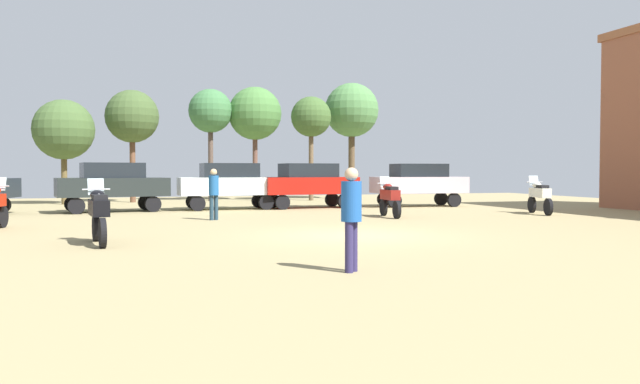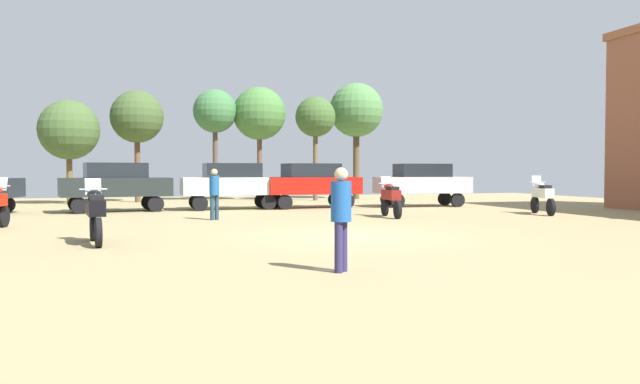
# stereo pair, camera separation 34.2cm
# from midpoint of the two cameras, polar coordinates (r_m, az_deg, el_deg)

# --- Properties ---
(ground_plane) EXTENTS (44.00, 52.00, 0.02)m
(ground_plane) POSITION_cam_midpoint_polar(r_m,az_deg,el_deg) (16.27, 3.29, -4.01)
(ground_plane) COLOR #97875C
(motorcycle_3) EXTENTS (0.65, 2.15, 1.50)m
(motorcycle_3) POSITION_cam_midpoint_polar(r_m,az_deg,el_deg) (15.15, -19.16, -1.74)
(motorcycle_3) COLOR black
(motorcycle_3) RESTS_ON ground
(motorcycle_5) EXTENTS (0.62, 2.13, 1.47)m
(motorcycle_5) POSITION_cam_midpoint_polar(r_m,az_deg,el_deg) (22.70, 6.89, -0.48)
(motorcycle_5) COLOR black
(motorcycle_5) RESTS_ON ground
(motorcycle_6) EXTENTS (0.79, 2.22, 1.48)m
(motorcycle_6) POSITION_cam_midpoint_polar(r_m,az_deg,el_deg) (25.57, 19.95, -0.29)
(motorcycle_6) COLOR black
(motorcycle_6) RESTS_ON ground
(car_2) EXTENTS (4.44, 2.16, 2.00)m
(car_2) POSITION_cam_midpoint_polar(r_m,az_deg,el_deg) (28.13, -0.48, 0.92)
(car_2) COLOR black
(car_2) RESTS_ON ground
(car_3) EXTENTS (4.55, 2.52, 2.00)m
(car_3) POSITION_cam_midpoint_polar(r_m,az_deg,el_deg) (26.81, -17.75, 0.77)
(car_3) COLOR black
(car_3) RESTS_ON ground
(car_4) EXTENTS (4.40, 2.05, 2.00)m
(car_4) POSITION_cam_midpoint_polar(r_m,az_deg,el_deg) (29.68, 9.59, 0.94)
(car_4) COLOR black
(car_4) RESTS_ON ground
(car_5) EXTENTS (4.35, 1.92, 2.00)m
(car_5) POSITION_cam_midpoint_polar(r_m,az_deg,el_deg) (27.37, -7.65, 0.87)
(car_5) COLOR black
(car_5) RESTS_ON ground
(person_1) EXTENTS (0.48, 0.48, 1.73)m
(person_1) POSITION_cam_midpoint_polar(r_m,az_deg,el_deg) (10.34, 2.87, -1.75)
(person_1) COLOR #29244C
(person_1) RESTS_ON ground
(person_2) EXTENTS (0.43, 0.43, 1.74)m
(person_2) POSITION_cam_midpoint_polar(r_m,az_deg,el_deg) (21.56, -9.15, 0.17)
(person_2) COLOR #1F3645
(person_2) RESTS_ON ground
(tree_1) EXTENTS (2.99, 2.99, 5.22)m
(tree_1) POSITION_cam_midpoint_polar(r_m,az_deg,el_deg) (33.82, -21.62, 5.25)
(tree_1) COLOR brown
(tree_1) RESTS_ON ground
(tree_2) EXTENTS (3.18, 3.18, 6.85)m
(tree_2) POSITION_cam_midpoint_polar(r_m,az_deg,el_deg) (37.29, 3.59, 7.37)
(tree_2) COLOR brown
(tree_2) RESTS_ON ground
(tree_4) EXTENTS (2.27, 2.27, 5.85)m
(tree_4) POSITION_cam_midpoint_polar(r_m,az_deg,el_deg) (35.41, -0.14, 6.76)
(tree_4) COLOR brown
(tree_4) RESTS_ON ground
(tree_5) EXTENTS (2.78, 2.78, 5.94)m
(tree_5) POSITION_cam_midpoint_polar(r_m,az_deg,el_deg) (34.75, -16.05, 6.54)
(tree_5) COLOR brown
(tree_5) RESTS_ON ground
(tree_6) EXTENTS (2.41, 2.41, 6.19)m
(tree_6) POSITION_cam_midpoint_polar(r_m,az_deg,el_deg) (35.36, -9.26, 7.18)
(tree_6) COLOR #4C3D35
(tree_6) RESTS_ON ground
(tree_7) EXTENTS (2.99, 2.99, 6.41)m
(tree_7) POSITION_cam_midpoint_polar(r_m,az_deg,el_deg) (35.78, -5.26, 7.07)
(tree_7) COLOR brown
(tree_7) RESTS_ON ground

